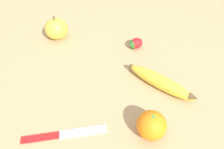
# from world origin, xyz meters

# --- Properties ---
(ground_plane) EXTENTS (3.00, 3.00, 0.00)m
(ground_plane) POSITION_xyz_m (0.00, 0.00, 0.00)
(ground_plane) COLOR tan
(banana) EXTENTS (0.17, 0.17, 0.04)m
(banana) POSITION_xyz_m (0.12, -0.04, 0.02)
(banana) COLOR gold
(banana) RESTS_ON ground_plane
(orange) EXTENTS (0.07, 0.07, 0.07)m
(orange) POSITION_xyz_m (0.05, -0.17, 0.03)
(orange) COLOR orange
(orange) RESTS_ON ground_plane
(strawberry) EXTENTS (0.06, 0.05, 0.03)m
(strawberry) POSITION_xyz_m (0.08, 0.14, 0.02)
(strawberry) COLOR red
(strawberry) RESTS_ON ground_plane
(apple) EXTENTS (0.08, 0.08, 0.08)m
(apple) POSITION_xyz_m (-0.18, 0.23, 0.04)
(apple) COLOR gold
(apple) RESTS_ON ground_plane
(paring_knife) EXTENTS (0.20, 0.03, 0.01)m
(paring_knife) POSITION_xyz_m (-0.15, -0.16, 0.00)
(paring_knife) COLOR silver
(paring_knife) RESTS_ON ground_plane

